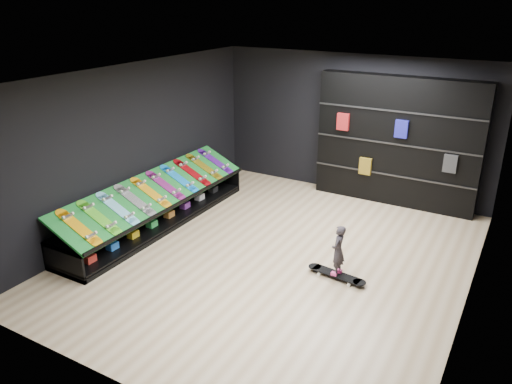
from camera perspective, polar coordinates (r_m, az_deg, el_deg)
The scene contains 21 objects.
floor at distance 8.51m, azimuth 2.28°, elevation -7.33°, with size 6.00×7.00×0.01m, color #CEB48B.
ceiling at distance 7.52m, azimuth 2.62°, elevation 13.07°, with size 6.00×7.00×0.01m, color white.
wall_back at distance 10.99m, azimuth 10.94°, elevation 7.50°, with size 6.00×0.02×3.00m, color black.
wall_front at distance 5.31m, azimuth -15.47°, elevation -8.87°, with size 6.00×0.02×3.00m, color black.
wall_left at distance 9.57m, azimuth -13.78°, elevation 5.15°, with size 0.02×7.00×3.00m, color black.
wall_right at distance 7.14m, azimuth 24.36°, elevation -1.94°, with size 0.02×7.00×3.00m, color black.
display_rack at distance 9.70m, azimuth -11.18°, elevation -2.27°, with size 0.90×4.50×0.50m, color black, non-canonical shape.
turf_ramp at distance 9.50m, azimuth -11.15°, elevation 0.21°, with size 1.00×4.50×0.04m, color #106720.
back_shelving at distance 10.60m, azimuth 15.82°, elevation 5.54°, with size 3.31×0.39×2.64m, color black.
floor_skateboard at distance 7.96m, azimuth 9.16°, elevation -9.49°, with size 0.98×0.22×0.09m, color black, non-canonical shape.
child at distance 7.81m, azimuth 9.29°, elevation -7.65°, with size 0.18×0.13×0.49m, color black.
display_board_0 at distance 8.27m, azimuth -19.60°, elevation -3.84°, with size 0.98×0.22×0.09m, color yellow, non-canonical shape.
display_board_1 at distance 8.51m, azimuth -17.50°, elevation -2.81°, with size 0.98×0.22×0.09m, color green, non-canonical shape.
display_board_2 at distance 8.78m, azimuth -15.53°, elevation -1.84°, with size 0.98×0.22×0.09m, color #0CB2E5, non-canonical shape.
display_board_3 at distance 9.05m, azimuth -13.67°, elevation -0.93°, with size 0.98×0.22×0.09m, color black, non-canonical shape.
display_board_4 at distance 9.33m, azimuth -11.93°, elevation -0.06°, with size 0.98×0.22×0.09m, color orange, non-canonical shape.
display_board_5 at distance 9.63m, azimuth -10.30°, elevation 0.75°, with size 0.98×0.22×0.09m, color #2626BF, non-canonical shape.
display_board_6 at distance 9.93m, azimuth -8.76°, elevation 1.51°, with size 0.98×0.22×0.09m, color blue, non-canonical shape.
display_board_7 at distance 10.25m, azimuth -7.31°, elevation 2.22°, with size 0.98×0.22×0.09m, color red, non-canonical shape.
display_board_8 at distance 10.57m, azimuth -5.95°, elevation 2.89°, with size 0.98×0.22×0.09m, color yellow, non-canonical shape.
display_board_9 at distance 10.89m, azimuth -4.67°, elevation 3.52°, with size 0.98×0.22×0.09m, color purple, non-canonical shape.
Camera 1 is at (3.39, -6.62, 4.13)m, focal length 35.00 mm.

